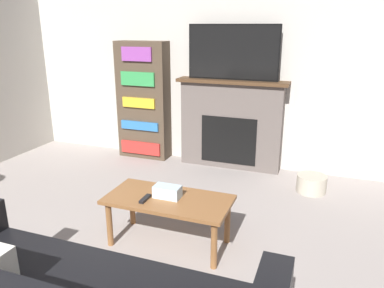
{
  "coord_description": "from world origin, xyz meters",
  "views": [
    {
      "loc": [
        1.13,
        -0.54,
        1.77
      ],
      "look_at": [
        0.01,
        2.51,
        0.74
      ],
      "focal_mm": 35.0,
      "sensor_mm": 36.0,
      "label": 1
    }
  ],
  "objects_px": {
    "coffee_table": "(168,204)",
    "storage_basket": "(311,183)",
    "bookshelf": "(143,101)",
    "fireplace": "(231,124)",
    "tv": "(233,52)"
  },
  "relations": [
    {
      "from": "fireplace",
      "to": "storage_basket",
      "type": "relative_size",
      "value": 4.28
    },
    {
      "from": "storage_basket",
      "to": "fireplace",
      "type": "bearing_deg",
      "value": 156.31
    },
    {
      "from": "fireplace",
      "to": "tv",
      "type": "distance_m",
      "value": 0.89
    },
    {
      "from": "fireplace",
      "to": "bookshelf",
      "type": "distance_m",
      "value": 1.25
    },
    {
      "from": "coffee_table",
      "to": "bookshelf",
      "type": "relative_size",
      "value": 0.65
    },
    {
      "from": "fireplace",
      "to": "storage_basket",
      "type": "height_order",
      "value": "fireplace"
    },
    {
      "from": "bookshelf",
      "to": "storage_basket",
      "type": "xyz_separation_m",
      "value": [
        2.28,
        -0.44,
        -0.69
      ]
    },
    {
      "from": "fireplace",
      "to": "coffee_table",
      "type": "relative_size",
      "value": 1.35
    },
    {
      "from": "coffee_table",
      "to": "bookshelf",
      "type": "xyz_separation_m",
      "value": [
        -1.22,
        1.95,
        0.42
      ]
    },
    {
      "from": "coffee_table",
      "to": "storage_basket",
      "type": "xyz_separation_m",
      "value": [
        1.07,
        1.51,
        -0.27
      ]
    },
    {
      "from": "tv",
      "to": "coffee_table",
      "type": "distance_m",
      "value": 2.24
    },
    {
      "from": "tv",
      "to": "storage_basket",
      "type": "distance_m",
      "value": 1.78
    },
    {
      "from": "bookshelf",
      "to": "storage_basket",
      "type": "height_order",
      "value": "bookshelf"
    },
    {
      "from": "bookshelf",
      "to": "storage_basket",
      "type": "bearing_deg",
      "value": -10.9
    },
    {
      "from": "fireplace",
      "to": "bookshelf",
      "type": "bearing_deg",
      "value": -178.93
    }
  ]
}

